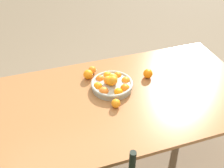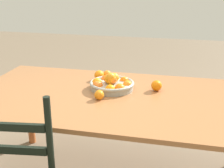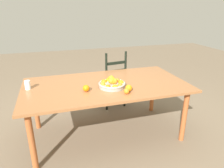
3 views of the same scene
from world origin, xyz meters
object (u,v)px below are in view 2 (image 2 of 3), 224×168
Objects in this scene: orange_loose_0 at (107,74)px; orange_loose_3 at (157,86)px; orange_loose_2 at (99,75)px; fruit_bowl at (112,84)px; dining_table at (114,105)px; orange_loose_1 at (99,95)px.

orange_loose_3 reaches higher than orange_loose_0.
orange_loose_2 and orange_loose_3 have the same top height.
orange_loose_2 is (0.15, -0.19, -0.00)m from fruit_bowl.
dining_table is 26.21× the size of orange_loose_3.
orange_loose_2 reaches higher than dining_table.
fruit_bowl is 0.24m from orange_loose_2.
orange_loose_2 is at bearing -16.63° from orange_loose_3.
fruit_bowl reaches higher than orange_loose_2.
orange_loose_0 is (0.14, -0.37, 0.10)m from dining_table.
orange_loose_1 is at bearing 46.94° from dining_table.
orange_loose_0 is 0.96× the size of orange_loose_1.
dining_table is 0.38m from orange_loose_2.
fruit_bowl is 4.18× the size of orange_loose_2.
orange_loose_3 is at bearing -149.60° from dining_table.
orange_loose_1 is at bearing 34.91° from orange_loose_3.
orange_loose_2 is (0.05, 0.06, 0.01)m from orange_loose_0.
fruit_bowl reaches higher than orange_loose_0.
orange_loose_3 is (-0.28, -0.17, 0.11)m from dining_table.
orange_loose_3 is (-0.48, 0.14, -0.00)m from orange_loose_2.
fruit_bowl is at bearing 128.33° from orange_loose_2.
dining_table is 0.41m from orange_loose_0.
fruit_bowl is at bearing 7.41° from orange_loose_3.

